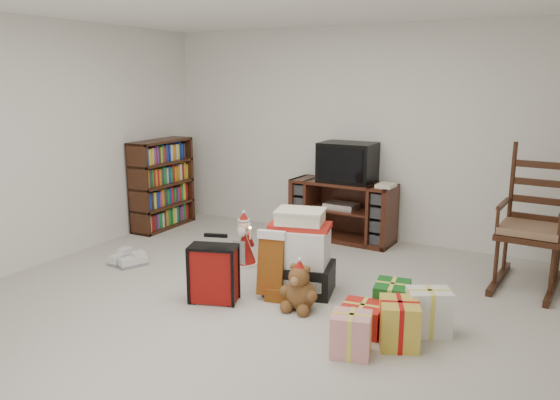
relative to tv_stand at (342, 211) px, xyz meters
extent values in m
cube|color=beige|center=(0.05, -2.25, -0.36)|extent=(5.00, 5.00, 0.01)
cube|color=white|center=(0.05, 0.25, 0.89)|extent=(5.00, 0.01, 2.50)
cube|color=white|center=(-2.45, -2.25, 0.89)|extent=(0.01, 5.00, 2.50)
cube|color=#432213|center=(0.00, 0.00, 0.00)|extent=(1.26, 0.51, 0.71)
cube|color=silver|center=(0.00, -0.03, 0.07)|extent=(0.39, 0.29, 0.07)
cube|color=#3D2110|center=(-2.26, -0.56, 0.21)|extent=(0.31, 0.93, 1.14)
cube|color=#3D2110|center=(2.08, -0.61, 0.14)|extent=(0.59, 0.57, 0.05)
cube|color=#966D52|center=(2.08, -0.61, 0.20)|extent=(0.54, 0.52, 0.06)
cube|color=#3D2110|center=(2.08, -0.37, 0.59)|extent=(0.47, 0.10, 0.84)
cube|color=#3D2110|center=(2.08, -0.61, -0.32)|extent=(0.62, 0.95, 0.06)
cube|color=black|center=(0.27, -1.71, -0.22)|extent=(0.68, 0.56, 0.27)
cube|color=white|center=(0.27, -1.71, 0.08)|extent=(0.58, 0.49, 0.33)
cube|color=red|center=(0.27, -1.71, 0.26)|extent=(0.59, 0.41, 0.05)
cube|color=beige|center=(0.27, -1.71, 0.34)|extent=(0.46, 0.39, 0.11)
cube|color=maroon|center=(-0.28, -2.27, -0.10)|extent=(0.43, 0.32, 0.51)
cube|color=black|center=(-0.28, -2.18, 0.22)|extent=(0.20, 0.09, 0.03)
ellipsoid|color=brown|center=(0.45, -2.06, -0.22)|extent=(0.26, 0.22, 0.28)
sphere|color=brown|center=(0.45, -2.09, -0.06)|extent=(0.18, 0.18, 0.18)
cone|color=maroon|center=(0.36, -1.71, -0.15)|extent=(0.28, 0.28, 0.40)
sphere|color=beige|center=(0.36, -1.71, 0.10)|extent=(0.14, 0.14, 0.14)
cone|color=maroon|center=(0.36, -1.71, 0.21)|extent=(0.12, 0.12, 0.10)
cylinder|color=silver|center=(0.51, -1.82, 0.06)|extent=(0.02, 0.02, 0.12)
cone|color=maroon|center=(-0.54, -1.35, -0.17)|extent=(0.27, 0.27, 0.38)
sphere|color=beige|center=(-0.54, -1.35, 0.07)|extent=(0.13, 0.13, 0.13)
cone|color=maroon|center=(-0.54, -1.35, 0.17)|extent=(0.11, 0.11, 0.09)
cylinder|color=silver|center=(-0.40, -1.45, 0.03)|extent=(0.02, 0.02, 0.11)
cube|color=silver|center=(-1.73, -1.90, -0.30)|extent=(0.13, 0.30, 0.10)
cube|color=silver|center=(-1.54, -1.90, -0.30)|extent=(0.23, 0.32, 0.10)
cube|color=red|center=(1.02, -2.14, -0.21)|extent=(0.28, 0.28, 0.28)
cube|color=#18621F|center=(1.24, -1.87, -0.21)|extent=(0.28, 0.28, 0.28)
cube|color=gold|center=(1.29, -2.31, -0.21)|extent=(0.28, 0.28, 0.28)
cube|color=white|center=(0.97, -2.53, -0.21)|extent=(0.28, 0.28, 0.28)
cube|color=white|center=(1.51, -2.09, -0.21)|extent=(0.28, 0.28, 0.28)
cube|color=black|center=(0.04, 0.02, 0.58)|extent=(0.63, 0.45, 0.46)
cube|color=black|center=(0.04, -0.21, 0.58)|extent=(0.54, 0.02, 0.37)
camera|label=1|loc=(2.31, -5.92, 1.55)|focal=35.00mm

